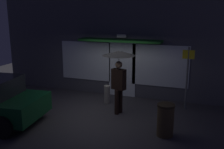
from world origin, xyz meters
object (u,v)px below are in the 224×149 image
Objects in this scene: sidewalk_bollard at (107,94)px; street_sign_post at (187,74)px; person_with_umbrella at (119,66)px; trash_bin at (165,120)px.

street_sign_post is at bearing 7.02° from sidewalk_bollard.
person_with_umbrella is 1.70m from sidewalk_bollard.
trash_bin is (-0.36, -2.31, -0.80)m from street_sign_post.
street_sign_post is 3.26× the size of sidewalk_bollard.
person_with_umbrella is at bearing -150.80° from street_sign_post.
sidewalk_bollard is 0.74× the size of trash_bin.
person_with_umbrella is 2.33× the size of trash_bin.
trash_bin is at bearing -38.49° from sidewalk_bollard.
trash_bin is at bearing -14.61° from person_with_umbrella.
person_with_umbrella is 3.17× the size of sidewalk_bollard.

